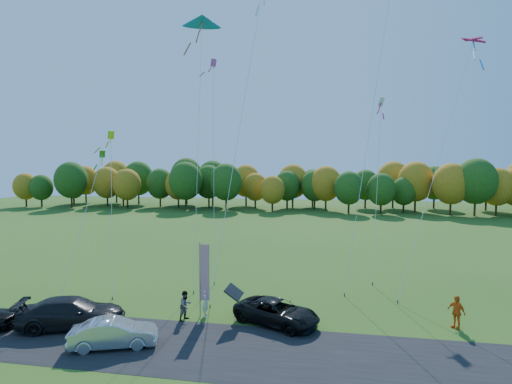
% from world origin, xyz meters
% --- Properties ---
extents(ground, '(160.00, 160.00, 0.00)m').
position_xyz_m(ground, '(0.00, 0.00, 0.00)').
color(ground, '#264F14').
extents(asphalt_strip, '(90.00, 6.00, 0.01)m').
position_xyz_m(asphalt_strip, '(0.00, -4.00, 0.01)').
color(asphalt_strip, black).
rests_on(asphalt_strip, ground).
extents(tree_line, '(116.00, 12.00, 10.00)m').
position_xyz_m(tree_line, '(0.00, 55.00, 0.00)').
color(tree_line, '#1E4711').
rests_on(tree_line, ground).
extents(black_suv, '(5.42, 4.05, 1.37)m').
position_xyz_m(black_suv, '(2.33, -0.43, 0.68)').
color(black_suv, black).
rests_on(black_suv, ground).
extents(silver_sedan, '(4.41, 2.79, 1.37)m').
position_xyz_m(silver_sedan, '(-5.23, -4.65, 0.69)').
color(silver_sedan, '#B7B6BC').
rests_on(silver_sedan, ground).
extents(dark_truck_a, '(6.06, 4.04, 1.63)m').
position_xyz_m(dark_truck_a, '(-8.76, -2.85, 0.82)').
color(dark_truck_a, black).
rests_on(dark_truck_a, ground).
extents(person_tailgate_a, '(0.51, 0.67, 1.66)m').
position_xyz_m(person_tailgate_a, '(-1.95, -0.03, 0.83)').
color(person_tailgate_a, white).
rests_on(person_tailgate_a, ground).
extents(person_tailgate_b, '(0.94, 1.02, 1.69)m').
position_xyz_m(person_tailgate_b, '(-2.94, -0.75, 0.84)').
color(person_tailgate_b, gray).
rests_on(person_tailgate_b, ground).
extents(person_east, '(0.99, 1.12, 1.82)m').
position_xyz_m(person_east, '(12.12, 0.74, 0.91)').
color(person_east, orange).
rests_on(person_east, ground).
extents(feather_flag, '(0.58, 0.15, 4.45)m').
position_xyz_m(feather_flag, '(-2.03, -0.15, 2.73)').
color(feather_flag, '#999999').
rests_on(feather_flag, ground).
extents(kite_delta_blue, '(3.84, 10.25, 23.64)m').
position_xyz_m(kite_delta_blue, '(-5.12, 8.53, 11.74)').
color(kite_delta_blue, '#4C3F33').
rests_on(kite_delta_blue, ground).
extents(kite_parafoil_orange, '(6.71, 11.68, 32.17)m').
position_xyz_m(kite_parafoil_orange, '(8.85, 10.67, 15.93)').
color(kite_parafoil_orange, '#4C3F33').
rests_on(kite_parafoil_orange, ground).
extents(kite_delta_red, '(3.32, 8.91, 24.12)m').
position_xyz_m(kite_delta_red, '(-1.01, 5.45, 11.93)').
color(kite_delta_red, '#4C3F33').
rests_on(kite_delta_red, ground).
extents(kite_parafoil_rainbow, '(7.52, 6.38, 18.71)m').
position_xyz_m(kite_parafoil_rainbow, '(12.61, 7.20, 9.21)').
color(kite_parafoil_rainbow, '#4C3F33').
rests_on(kite_parafoil_rainbow, ground).
extents(kite_diamond_yellow, '(3.32, 5.67, 11.91)m').
position_xyz_m(kite_diamond_yellow, '(-10.32, 4.20, 5.77)').
color(kite_diamond_yellow, '#4C3F33').
rests_on(kite_diamond_yellow, ground).
extents(kite_diamond_green, '(0.93, 6.28, 10.35)m').
position_xyz_m(kite_diamond_green, '(-12.39, 4.10, 5.46)').
color(kite_diamond_green, '#4C3F33').
rests_on(kite_diamond_green, ground).
extents(kite_diamond_white, '(1.76, 6.55, 15.12)m').
position_xyz_m(kite_diamond_white, '(9.04, 11.06, 7.43)').
color(kite_diamond_white, '#4C3F33').
rests_on(kite_diamond_white, ground).
extents(kite_diamond_pink, '(2.22, 6.47, 18.49)m').
position_xyz_m(kite_diamond_pink, '(-4.03, 9.07, 9.07)').
color(kite_diamond_pink, '#4C3F33').
rests_on(kite_diamond_pink, ground).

